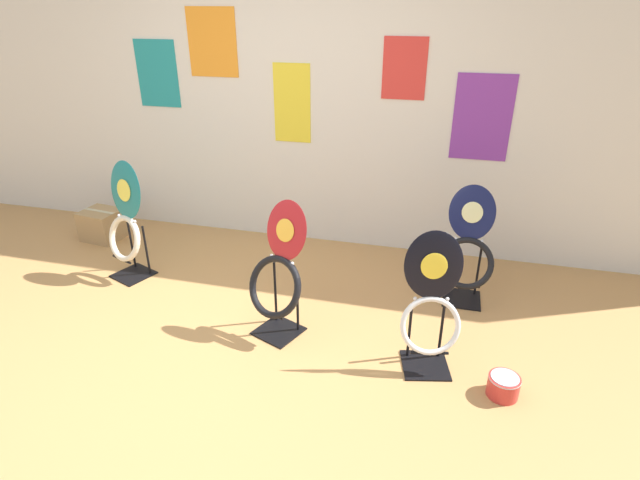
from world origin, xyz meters
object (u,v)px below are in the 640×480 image
toilet_seat_display_teal_sax (126,224)px  paint_can (503,385)px  toilet_seat_display_navy_moon (468,251)px  toilet_seat_display_jazz_black (431,306)px  toilet_seat_display_crimson_swirl (278,277)px  storage_box (102,225)px

toilet_seat_display_teal_sax → paint_can: bearing=-13.9°
paint_can → toilet_seat_display_navy_moon: bearing=102.6°
toilet_seat_display_jazz_black → toilet_seat_display_navy_moon: bearing=75.6°
toilet_seat_display_crimson_swirl → storage_box: toilet_seat_display_crimson_swirl is taller
paint_can → toilet_seat_display_teal_sax: bearing=166.1°
toilet_seat_display_jazz_black → paint_can: bearing=-19.8°
toilet_seat_display_navy_moon → paint_can: 1.09m
paint_can → toilet_seat_display_jazz_black: bearing=160.2°
storage_box → toilet_seat_display_teal_sax: bearing=-38.8°
storage_box → toilet_seat_display_crimson_swirl: bearing=-25.2°
toilet_seat_display_navy_moon → toilet_seat_display_teal_sax: (-2.62, -0.31, 0.06)m
toilet_seat_display_teal_sax → toilet_seat_display_crimson_swirl: toilet_seat_display_teal_sax is taller
toilet_seat_display_jazz_black → storage_box: 3.27m
toilet_seat_display_navy_moon → toilet_seat_display_crimson_swirl: bearing=-148.0°
toilet_seat_display_crimson_swirl → toilet_seat_display_navy_moon: bearing=32.0°
toilet_seat_display_teal_sax → paint_can: 2.96m
toilet_seat_display_navy_moon → toilet_seat_display_jazz_black: size_ratio=0.96×
toilet_seat_display_crimson_swirl → paint_can: 1.50m
toilet_seat_display_navy_moon → storage_box: toilet_seat_display_navy_moon is taller
toilet_seat_display_navy_moon → toilet_seat_display_jazz_black: (-0.22, -0.86, 0.03)m
toilet_seat_display_jazz_black → toilet_seat_display_crimson_swirl: bearing=173.9°
toilet_seat_display_navy_moon → toilet_seat_display_crimson_swirl: toilet_seat_display_crimson_swirl is taller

